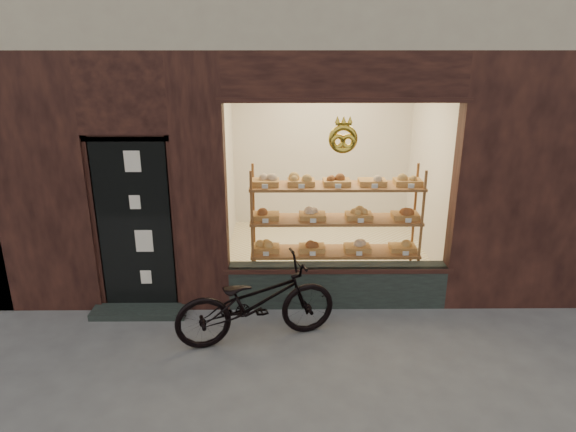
{
  "coord_description": "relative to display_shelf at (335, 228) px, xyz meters",
  "views": [
    {
      "loc": [
        -0.22,
        -3.7,
        3.21
      ],
      "look_at": [
        -0.17,
        2.0,
        1.24
      ],
      "focal_mm": 32.0,
      "sensor_mm": 36.0,
      "label": 1
    }
  ],
  "objects": [
    {
      "name": "display_shelf",
      "position": [
        0.0,
        0.0,
        0.0
      ],
      "size": [
        2.2,
        0.45,
        1.7
      ],
      "color": "#905D38",
      "rests_on": "ground"
    },
    {
      "name": "bicycle",
      "position": [
        -0.98,
        -1.21,
        -0.41
      ],
      "size": [
        1.9,
        1.09,
        0.94
      ],
      "primitive_type": "imported",
      "rotation": [
        0.0,
        0.0,
        1.85
      ],
      "color": "black",
      "rests_on": "ground"
    },
    {
      "name": "ground",
      "position": [
        -0.45,
        -2.55,
        -0.88
      ],
      "size": [
        90.0,
        90.0,
        0.0
      ],
      "primitive_type": "plane",
      "color": "#4E4E4E"
    }
  ]
}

